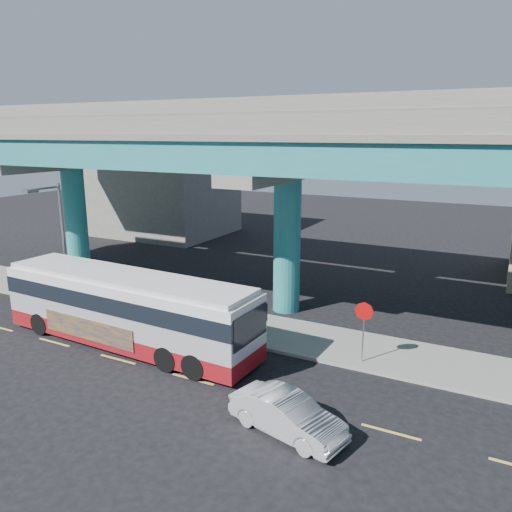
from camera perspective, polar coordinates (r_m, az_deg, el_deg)
The scene contains 10 objects.
ground at distance 21.29m, azimuth -6.75°, elevation -13.49°, with size 120.00×120.00×0.00m, color black.
sidewalk at distance 25.56m, azimuth 0.22°, elevation -8.37°, with size 70.00×4.00×0.15m, color gray.
lane_markings at distance 21.07m, azimuth -7.22°, elevation -13.80°, with size 58.00×0.12×0.01m.
viaduct at distance 26.91m, azimuth 3.84°, elevation 12.56°, with size 52.00×12.40×11.70m.
building_concrete at distance 50.39m, azimuth -10.55°, elevation 7.70°, with size 12.00×10.00×9.00m, color gray.
transit_bus at distance 24.11m, azimuth -14.50°, elevation -5.63°, with size 13.49×3.40×3.44m.
sedan at distance 17.38m, azimuth 3.59°, elevation -17.64°, with size 4.34×2.39×1.36m, color #B4B4B9.
parked_car at distance 30.21m, azimuth -14.44°, elevation -3.64°, with size 4.56×2.59×1.46m, color #2B2A2F.
street_lamp at distance 29.84m, azimuth -22.03°, elevation 3.10°, with size 0.50×2.29×6.89m.
stop_sign at distance 21.75m, azimuth 12.23°, elevation -7.02°, with size 0.81×0.09×2.71m.
Camera 1 is at (10.80, -15.53, 9.78)m, focal length 35.00 mm.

